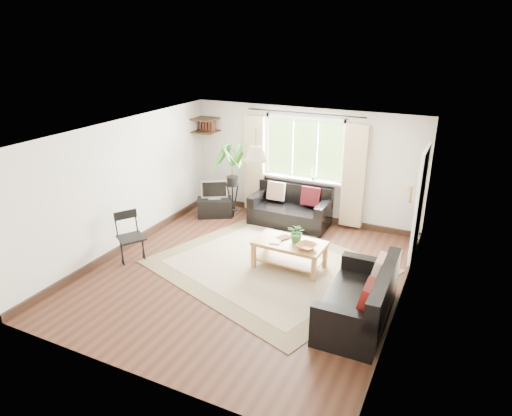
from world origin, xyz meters
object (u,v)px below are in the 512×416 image
at_px(sofa_right, 358,296).
at_px(folding_chair, 131,239).
at_px(tv_stand, 215,207).
at_px(sofa_back, 290,207).
at_px(palm_stand, 232,182).
at_px(coffee_table, 289,255).

xyz_separation_m(sofa_right, folding_chair, (-4.00, 0.02, 0.05)).
height_order(tv_stand, folding_chair, folding_chair).
relative_size(sofa_back, palm_stand, 1.00).
bearing_deg(folding_chair, sofa_back, -2.80).
bearing_deg(sofa_back, folding_chair, -124.42).
distance_m(sofa_right, coffee_table, 1.76).
relative_size(sofa_back, tv_stand, 2.19).
bearing_deg(coffee_table, folding_chair, -158.72).
xyz_separation_m(sofa_right, palm_stand, (-3.40, 2.62, 0.42)).
relative_size(tv_stand, palm_stand, 0.46).
bearing_deg(coffee_table, sofa_right, -35.57).
relative_size(coffee_table, palm_stand, 0.73).
xyz_separation_m(coffee_table, folding_chair, (-2.57, -1.00, 0.21)).
bearing_deg(sofa_right, sofa_back, -143.53).
height_order(coffee_table, tv_stand, coffee_table).
relative_size(sofa_right, folding_chair, 1.88).
distance_m(sofa_back, folding_chair, 3.35).
distance_m(tv_stand, folding_chair, 2.51).
bearing_deg(sofa_back, tv_stand, -170.66).
bearing_deg(sofa_back, coffee_table, -68.82).
height_order(sofa_back, sofa_right, sofa_right).
xyz_separation_m(palm_stand, folding_chair, (-0.61, -2.60, -0.37)).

